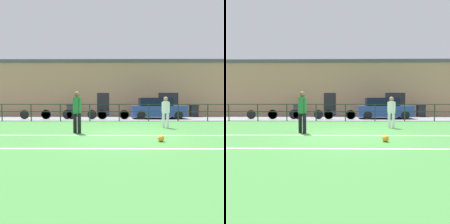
{
  "view_description": "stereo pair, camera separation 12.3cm",
  "coord_description": "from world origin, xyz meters",
  "views": [
    {
      "loc": [
        -0.37,
        -8.2,
        1.36
      ],
      "look_at": [
        -0.47,
        4.07,
        0.71
      ],
      "focal_mm": 33.62,
      "sensor_mm": 36.0,
      "label": 1
    },
    {
      "loc": [
        -0.24,
        -8.2,
        1.36
      ],
      "look_at": [
        -0.47,
        4.07,
        0.71
      ],
      "focal_mm": 33.62,
      "sensor_mm": 36.0,
      "label": 2
    }
  ],
  "objects": [
    {
      "name": "bicycle_parked_3",
      "position": [
        -6.19,
        7.2,
        0.37
      ],
      "size": [
        2.25,
        0.04,
        0.76
      ],
      "color": "black",
      "rests_on": "pavement_strip"
    },
    {
      "name": "ground",
      "position": [
        0.0,
        0.0,
        -0.02
      ],
      "size": [
        60.0,
        44.0,
        0.04
      ],
      "primitive_type": "cube",
      "color": "#42843D"
    },
    {
      "name": "perimeter_fence",
      "position": [
        0.0,
        6.0,
        0.75
      ],
      "size": [
        36.07,
        0.07,
        1.15
      ],
      "color": "#193823",
      "rests_on": "ground"
    },
    {
      "name": "trash_bin_0",
      "position": [
        -4.18,
        10.04,
        0.54
      ],
      "size": [
        0.54,
        0.45,
        1.02
      ],
      "color": "#33383D",
      "rests_on": "pavement_strip"
    },
    {
      "name": "clubhouse_facade",
      "position": [
        0.0,
        12.2,
        2.58
      ],
      "size": [
        28.0,
        2.56,
        5.14
      ],
      "color": "tan",
      "rests_on": "ground"
    },
    {
      "name": "trash_bin_1",
      "position": [
        6.45,
        9.63,
        0.52
      ],
      "size": [
        0.65,
        0.55,
        1.0
      ],
      "color": "black",
      "rests_on": "pavement_strip"
    },
    {
      "name": "bicycle_parked_0",
      "position": [
        -2.73,
        7.2,
        0.38
      ],
      "size": [
        2.21,
        0.04,
        0.78
      ],
      "color": "black",
      "rests_on": "pavement_strip"
    },
    {
      "name": "bicycle_parked_4",
      "position": [
        -0.41,
        7.2,
        0.37
      ],
      "size": [
        2.23,
        0.04,
        0.77
      ],
      "color": "black",
      "rests_on": "pavement_strip"
    },
    {
      "name": "field_line_touchline",
      "position": [
        0.0,
        0.01,
        0.0
      ],
      "size": [
        36.0,
        0.11,
        0.0
      ],
      "primitive_type": "cube",
      "color": "white",
      "rests_on": "ground"
    },
    {
      "name": "player_striker",
      "position": [
        2.23,
        2.31,
        0.89
      ],
      "size": [
        0.35,
        0.31,
        1.57
      ],
      "rotation": [
        0.0,
        0.0,
        2.43
      ],
      "color": "white",
      "rests_on": "ground"
    },
    {
      "name": "soccer_ball_match",
      "position": [
        1.21,
        -1.25,
        0.11
      ],
      "size": [
        0.22,
        0.22,
        0.22
      ],
      "primitive_type": "sphere",
      "color": "orange",
      "rests_on": "ground"
    },
    {
      "name": "player_winger",
      "position": [
        -1.91,
        0.56,
        1.0
      ],
      "size": [
        0.41,
        0.34,
        1.76
      ],
      "rotation": [
        0.0,
        0.0,
        2.49
      ],
      "color": "black",
      "rests_on": "ground"
    },
    {
      "name": "pavement_strip",
      "position": [
        0.0,
        8.5,
        0.01
      ],
      "size": [
        48.0,
        5.0,
        0.02
      ],
      "primitive_type": "cube",
      "color": "gray",
      "rests_on": "ground"
    },
    {
      "name": "field_line_hash",
      "position": [
        0.0,
        -2.3,
        0.0
      ],
      "size": [
        36.0,
        0.11,
        0.0
      ],
      "primitive_type": "cube",
      "color": "white",
      "rests_on": "ground"
    },
    {
      "name": "parked_car_red",
      "position": [
        2.99,
        8.04,
        0.77
      ],
      "size": [
        4.03,
        1.85,
        1.58
      ],
      "color": "#28428E",
      "rests_on": "pavement_strip"
    },
    {
      "name": "bicycle_parked_2",
      "position": [
        -4.58,
        7.2,
        0.38
      ],
      "size": [
        2.25,
        0.04,
        0.78
      ],
      "color": "black",
      "rests_on": "pavement_strip"
    },
    {
      "name": "bicycle_parked_1",
      "position": [
        -0.4,
        7.2,
        0.35
      ],
      "size": [
        2.35,
        0.04,
        0.74
      ],
      "color": "black",
      "rests_on": "pavement_strip"
    }
  ]
}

